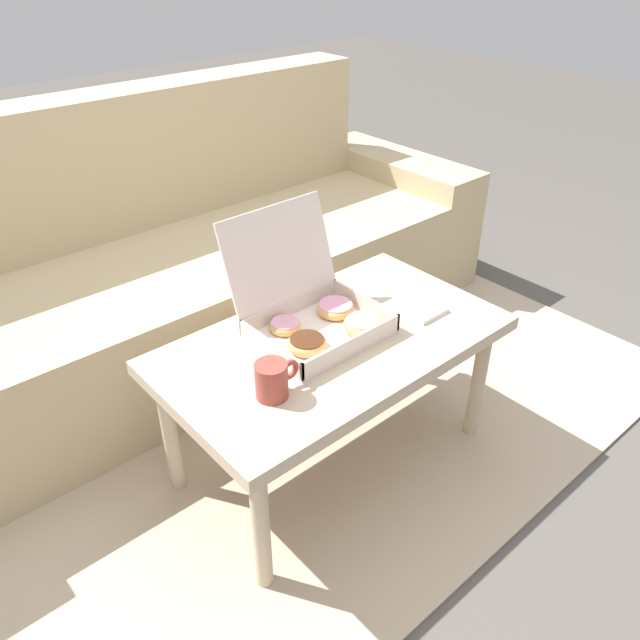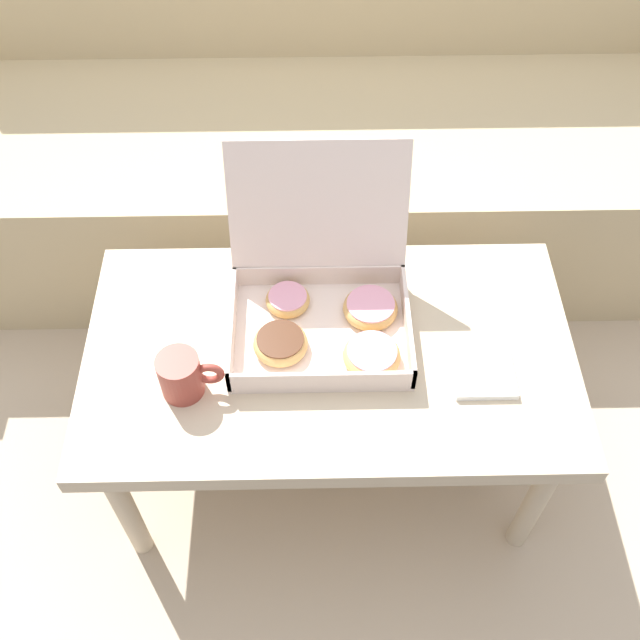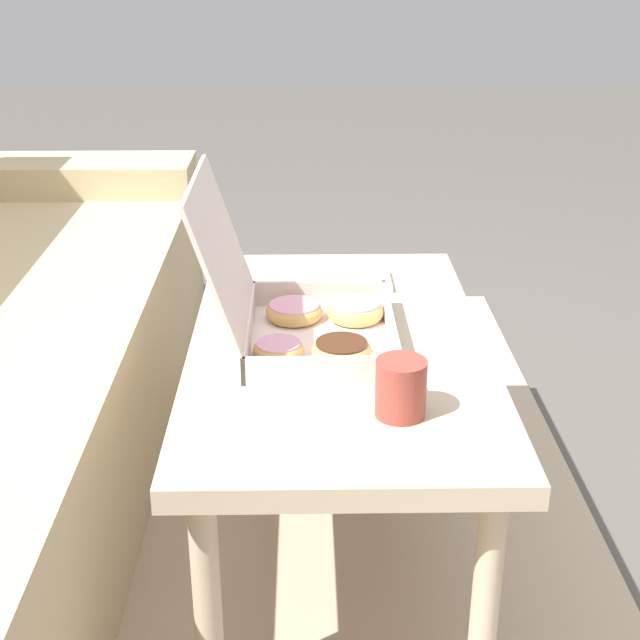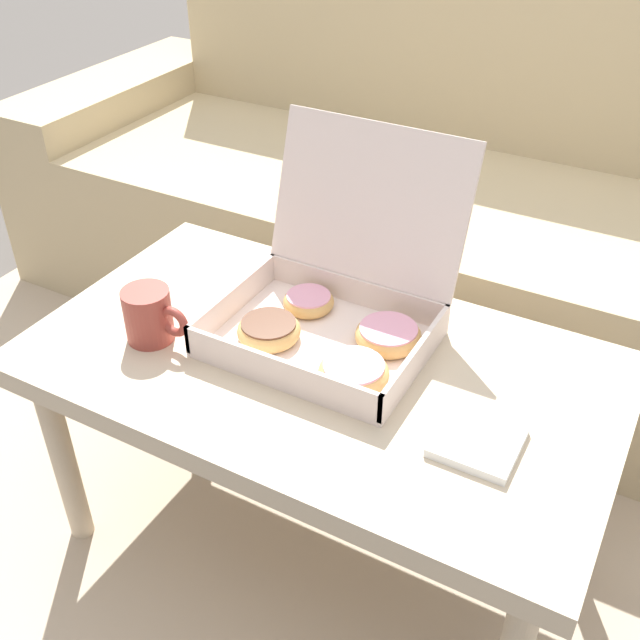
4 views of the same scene
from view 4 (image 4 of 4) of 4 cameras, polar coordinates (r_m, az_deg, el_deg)
ground_plane at (r=1.57m, az=0.85°, el=-15.20°), size 12.00×12.00×0.00m
area_rug at (r=1.76m, az=5.53°, el=-8.40°), size 2.62×1.80×0.01m
couch at (r=1.98m, az=12.24°, el=7.34°), size 2.50×0.82×0.93m
coffee_table at (r=1.25m, az=-0.04°, el=-4.78°), size 0.96×0.55×0.46m
pastry_box at (r=1.24m, az=1.22°, el=0.70°), size 0.35×0.35×0.31m
coffee_mug at (r=1.27m, az=-12.84°, el=0.35°), size 0.12×0.08×0.09m
napkin_stack at (r=1.09m, az=11.92°, el=-9.03°), size 0.12×0.12×0.01m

